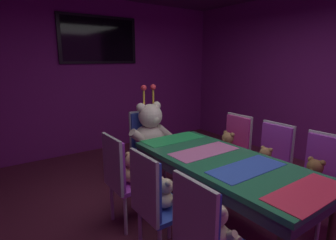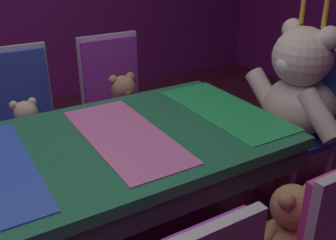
% 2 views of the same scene
% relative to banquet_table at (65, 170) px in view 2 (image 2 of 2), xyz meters
% --- Properties ---
extents(banquet_table, '(0.90, 2.02, 0.75)m').
position_rel_banquet_table_xyz_m(banquet_table, '(0.00, 0.00, 0.00)').
color(banquet_table, '#26724C').
rests_on(banquet_table, ground_plane).
extents(chair_left_1, '(0.42, 0.41, 0.98)m').
position_rel_banquet_table_xyz_m(chair_left_1, '(-0.84, -0.00, -0.06)').
color(chair_left_1, '#2D47B2').
rests_on(chair_left_1, ground_plane).
extents(teddy_left_1, '(0.22, 0.29, 0.27)m').
position_rel_banquet_table_xyz_m(teddy_left_1, '(-0.70, -0.00, -0.08)').
color(teddy_left_1, beige).
rests_on(teddy_left_1, chair_left_1).
extents(chair_left_2, '(0.42, 0.41, 0.98)m').
position_rel_banquet_table_xyz_m(chair_left_2, '(-0.84, 0.60, -0.06)').
color(chair_left_2, purple).
rests_on(chair_left_2, ground_plane).
extents(teddy_left_2, '(0.26, 0.33, 0.32)m').
position_rel_banquet_table_xyz_m(teddy_left_2, '(-0.70, 0.60, -0.06)').
color(teddy_left_2, tan).
rests_on(teddy_left_2, chair_left_2).
extents(teddy_right_2, '(0.26, 0.34, 0.32)m').
position_rel_banquet_table_xyz_m(teddy_right_2, '(0.70, 0.59, -0.06)').
color(teddy_right_2, '#9E7247').
rests_on(teddy_right_2, chair_right_2).
extents(throne_chair, '(0.41, 0.42, 0.98)m').
position_rel_banquet_table_xyz_m(throne_chair, '(0.00, 1.54, -0.06)').
color(throne_chair, '#2D47B2').
rests_on(throne_chair, ground_plane).
extents(king_teddy_bear, '(0.71, 0.55, 0.91)m').
position_rel_banquet_table_xyz_m(king_teddy_bear, '(0.00, 1.37, 0.10)').
color(king_teddy_bear, silver).
rests_on(king_teddy_bear, throne_chair).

